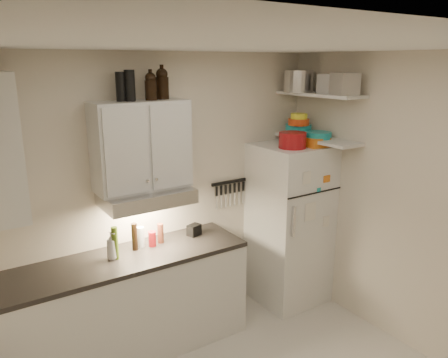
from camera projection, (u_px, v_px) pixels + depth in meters
ceiling at (273, 44)px, 2.55m from camera, size 3.20×3.00×0.02m
back_wall at (166, 194)px, 4.11m from camera, size 3.20×0.02×2.60m
right_wall at (413, 207)px, 3.75m from camera, size 0.02×3.00×2.60m
base_cabinet at (128, 308)px, 3.79m from camera, size 2.10×0.60×0.88m
countertop at (125, 259)px, 3.67m from camera, size 2.10×0.62×0.04m
upper_cabinet at (141, 146)px, 3.67m from camera, size 0.80×0.33×0.75m
range_hood at (147, 197)px, 3.73m from camera, size 0.76×0.46×0.12m
fridge at (289, 224)px, 4.61m from camera, size 0.70×0.68×1.70m
shelf_hi at (320, 94)px, 4.26m from camera, size 0.30×0.95×0.03m
shelf_lo at (317, 139)px, 4.37m from camera, size 0.30×0.95×0.03m
knife_strip at (229, 182)px, 4.46m from camera, size 0.42×0.02×0.03m
dutch_oven at (292, 140)px, 4.21m from camera, size 0.35×0.35×0.15m
book_stack at (313, 142)px, 4.31m from camera, size 0.23×0.28×0.09m
spice_jar at (297, 140)px, 4.36m from camera, size 0.08×0.08×0.10m
stock_pot at (298, 81)px, 4.38m from camera, size 0.31×0.31×0.21m
tin_a at (329, 84)px, 4.14m from camera, size 0.23×0.21×0.18m
tin_b at (345, 84)px, 3.94m from camera, size 0.24×0.24×0.20m
bowl_teal at (298, 130)px, 4.52m from camera, size 0.27×0.27×0.11m
bowl_orange at (299, 122)px, 4.45m from camera, size 0.21×0.21×0.06m
bowl_yellow at (299, 116)px, 4.44m from camera, size 0.17×0.17×0.05m
plates at (318, 135)px, 4.31m from camera, size 0.32×0.32×0.06m
growler_a at (151, 86)px, 3.58m from camera, size 0.11×0.11×0.23m
growler_b at (162, 83)px, 3.69m from camera, size 0.13×0.13×0.27m
thermos_a at (130, 86)px, 3.48m from camera, size 0.10×0.10×0.25m
thermos_b at (121, 87)px, 3.48m from camera, size 0.11×0.11×0.23m
soap_bottle at (112, 244)px, 3.60m from camera, size 0.13×0.13×0.26m
pepper_mill at (161, 233)px, 3.94m from camera, size 0.06×0.06×0.18m
oil_bottle at (115, 243)px, 3.60m from camera, size 0.06×0.06×0.28m
vinegar_bottle at (135, 237)px, 3.78m from camera, size 0.06×0.06×0.24m
clear_bottle at (141, 237)px, 3.85m from camera, size 0.07×0.07×0.19m
red_jar at (152, 239)px, 3.87m from camera, size 0.08×0.08×0.14m
caddy at (194, 230)px, 4.12m from camera, size 0.14×0.12×0.10m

